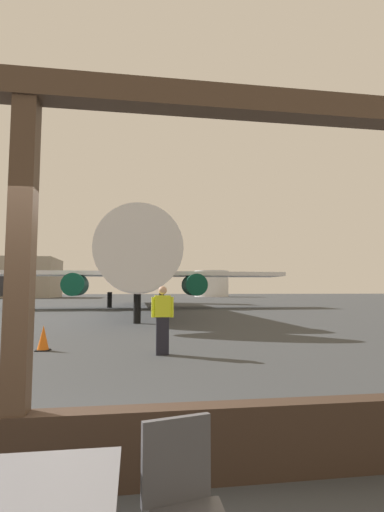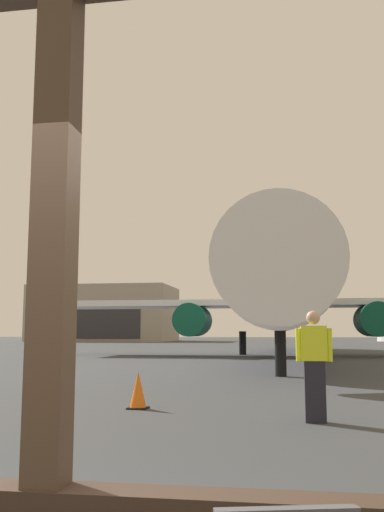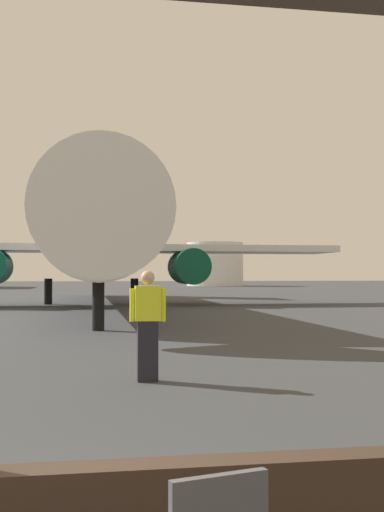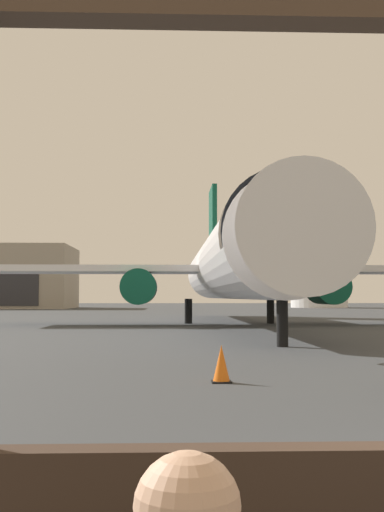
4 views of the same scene
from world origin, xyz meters
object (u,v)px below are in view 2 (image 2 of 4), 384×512
object	(u,v)px
airplane	(281,297)
distant_hangar	(105,314)
traffic_cone	(138,391)
ground_crew_worker	(314,364)

from	to	relation	value
airplane	distant_hangar	xyz separation A→B (m)	(-27.30, 52.67, 0.81)
airplane	traffic_cone	world-z (taller)	airplane
airplane	distant_hangar	distance (m)	59.33
distant_hangar	ground_crew_worker	bearing A→B (deg)	-69.96
traffic_cone	distant_hangar	distance (m)	79.31
ground_crew_worker	traffic_cone	xyz separation A→B (m)	(-3.15, 1.14, -0.58)
traffic_cone	distant_hangar	size ratio (longest dim) A/B	0.03
traffic_cone	distant_hangar	world-z (taller)	distant_hangar
ground_crew_worker	airplane	bearing A→B (deg)	91.38
distant_hangar	traffic_cone	bearing A→B (deg)	-71.82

